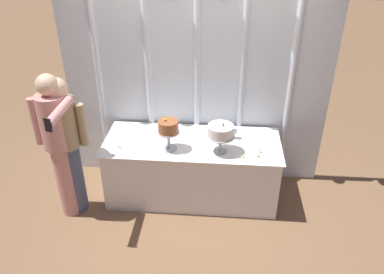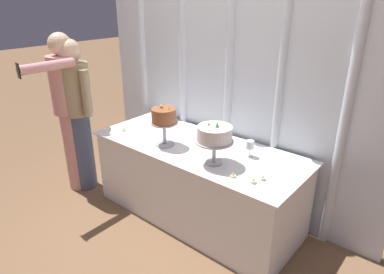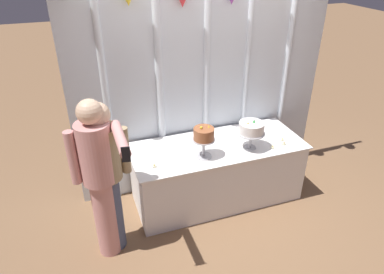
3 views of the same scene
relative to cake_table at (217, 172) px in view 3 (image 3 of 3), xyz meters
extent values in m
plane|color=#846042|center=(0.00, -0.10, -0.36)|extent=(24.00, 24.00, 0.00)
cube|color=silver|center=(0.00, 0.45, 0.97)|extent=(3.01, 0.04, 2.66)
cylinder|color=silver|center=(-1.10, 0.43, 0.97)|extent=(0.07, 0.07, 2.66)
cylinder|color=silver|center=(-0.52, 0.43, 0.97)|extent=(0.09, 0.09, 2.66)
cylinder|color=silver|center=(0.02, 0.43, 0.97)|extent=(0.08, 0.08, 2.66)
cylinder|color=silver|center=(0.52, 0.43, 0.97)|extent=(0.07, 0.07, 2.66)
cylinder|color=silver|center=(1.05, 0.43, 0.97)|extent=(0.07, 0.07, 2.66)
cube|color=white|center=(0.00, 0.00, -0.01)|extent=(1.89, 0.74, 0.71)
cube|color=white|center=(0.00, 0.00, 0.35)|extent=(1.94, 0.79, 0.01)
cylinder|color=#B2B2B7|center=(-0.23, -0.16, 0.37)|extent=(0.17, 0.17, 0.01)
cylinder|color=#B2B2B7|center=(-0.23, -0.16, 0.47)|extent=(0.03, 0.03, 0.19)
cylinder|color=#B2B2B7|center=(-0.23, -0.16, 0.57)|extent=(0.23, 0.23, 0.01)
cylinder|color=#995633|center=(-0.23, -0.16, 0.63)|extent=(0.21, 0.21, 0.12)
cone|color=yellow|center=(-0.18, -0.15, 0.71)|extent=(0.02, 0.02, 0.03)
sphere|color=yellow|center=(-0.26, -0.16, 0.71)|extent=(0.03, 0.03, 0.03)
cylinder|color=#B2B2B7|center=(0.31, -0.17, 0.37)|extent=(0.13, 0.13, 0.01)
cylinder|color=#B2B2B7|center=(0.31, -0.17, 0.46)|extent=(0.03, 0.03, 0.17)
cylinder|color=#B2B2B7|center=(0.31, -0.17, 0.55)|extent=(0.30, 0.30, 0.01)
cylinder|color=white|center=(0.31, -0.17, 0.61)|extent=(0.27, 0.27, 0.12)
cone|color=green|center=(0.33, -0.17, 0.69)|extent=(0.03, 0.03, 0.04)
cone|color=orange|center=(0.26, -0.17, 0.68)|extent=(0.02, 0.02, 0.03)
cylinder|color=silver|center=(0.46, 0.12, 0.36)|extent=(0.06, 0.06, 0.00)
cylinder|color=silver|center=(0.46, 0.12, 0.40)|extent=(0.01, 0.01, 0.07)
cylinder|color=silver|center=(0.46, 0.12, 0.47)|extent=(0.07, 0.07, 0.07)
cylinder|color=beige|center=(-0.77, -0.18, 0.37)|extent=(0.04, 0.04, 0.02)
sphere|color=#F9CC4C|center=(-0.77, -0.18, 0.39)|extent=(0.01, 0.01, 0.01)
cylinder|color=beige|center=(0.54, -0.25, 0.37)|extent=(0.04, 0.04, 0.02)
sphere|color=#F9CC4C|center=(0.54, -0.25, 0.39)|extent=(0.01, 0.01, 0.01)
cylinder|color=beige|center=(0.70, -0.23, 0.37)|extent=(0.04, 0.04, 0.02)
sphere|color=#F9CC4C|center=(0.70, -0.23, 0.39)|extent=(0.01, 0.01, 0.01)
cylinder|color=beige|center=(0.73, -0.15, 0.37)|extent=(0.04, 0.04, 0.02)
sphere|color=#F9CC4C|center=(0.73, -0.15, 0.39)|extent=(0.01, 0.01, 0.01)
cylinder|color=#4C5675|center=(-1.26, -0.36, 0.06)|extent=(0.22, 0.22, 0.84)
cylinder|color=#9E8966|center=(-1.26, -0.36, 0.73)|extent=(0.31, 0.31, 0.51)
sphere|color=beige|center=(-1.26, -0.36, 1.10)|extent=(0.22, 0.22, 0.22)
cube|color=#664C84|center=(-1.26, -0.49, 0.76)|extent=(0.04, 0.01, 0.33)
cylinder|color=#9E8966|center=(-1.45, -0.36, 0.72)|extent=(0.08, 0.08, 0.45)
cylinder|color=#9E8966|center=(-1.06, -0.36, 0.72)|extent=(0.08, 0.08, 0.45)
cylinder|color=#D6938E|center=(-1.31, -0.41, 0.06)|extent=(0.21, 0.21, 0.85)
cylinder|color=#D6938E|center=(-1.31, -0.41, 0.77)|extent=(0.30, 0.30, 0.56)
sphere|color=beige|center=(-1.31, -0.41, 1.16)|extent=(0.21, 0.21, 0.21)
cylinder|color=#D6938E|center=(-1.50, -0.41, 0.77)|extent=(0.08, 0.08, 0.50)
cylinder|color=#D6938E|center=(-1.12, -0.66, 1.01)|extent=(0.08, 0.50, 0.08)
cube|color=black|center=(-1.12, -0.90, 1.01)|extent=(0.06, 0.02, 0.12)
camera|label=1|loc=(0.30, -3.58, 2.55)|focal=35.97mm
camera|label=2|loc=(1.69, -2.09, 1.59)|focal=31.72mm
camera|label=3|loc=(-1.38, -3.05, 2.34)|focal=32.69mm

